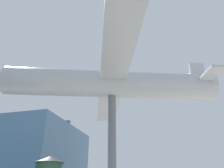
% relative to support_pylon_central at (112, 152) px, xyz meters
% --- Properties ---
extents(glass_pavilion_right, '(11.55, 14.49, 9.09)m').
position_rel_support_pylon_central_xyz_m(glass_pavilion_right, '(9.75, 14.46, 0.60)').
color(glass_pavilion_right, slate).
rests_on(glass_pavilion_right, ground_plane).
extents(support_pylon_central, '(0.52, 0.52, 7.32)m').
position_rel_support_pylon_central_xyz_m(support_pylon_central, '(0.00, 0.00, 0.00)').
color(support_pylon_central, slate).
rests_on(support_pylon_central, ground_plane).
extents(suspended_airplane, '(16.69, 15.66, 2.93)m').
position_rel_support_pylon_central_xyz_m(suspended_airplane, '(-0.07, 0.20, 4.61)').
color(suspended_airplane, '#B2B7BC').
rests_on(suspended_airplane, support_pylon_central).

